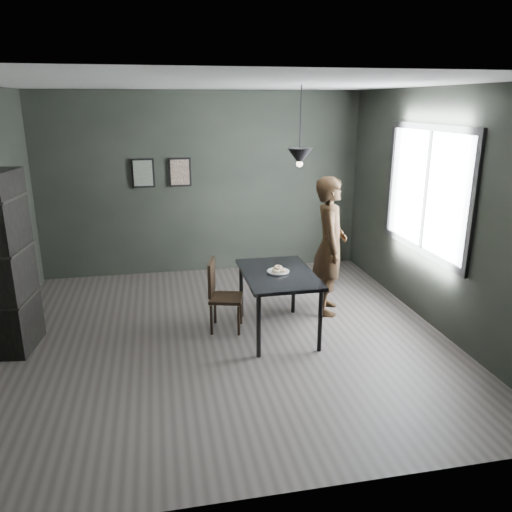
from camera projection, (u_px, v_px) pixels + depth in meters
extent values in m
plane|color=#35302E|center=(228.00, 337.00, 5.82)|extent=(5.00, 5.00, 0.00)
cube|color=black|center=(203.00, 184.00, 7.75)|extent=(5.00, 0.10, 2.80)
cube|color=silver|center=(223.00, 83.00, 5.00)|extent=(5.00, 5.00, 0.02)
cube|color=white|center=(427.00, 191.00, 6.01)|extent=(0.02, 1.80, 1.40)
cube|color=black|center=(426.00, 191.00, 6.00)|extent=(0.04, 1.96, 1.56)
cube|color=black|center=(278.00, 274.00, 5.72)|extent=(0.80, 1.20, 0.04)
cylinder|color=black|center=(259.00, 326.00, 5.26)|extent=(0.05, 0.05, 0.71)
cylinder|color=black|center=(320.00, 321.00, 5.39)|extent=(0.05, 0.05, 0.71)
cylinder|color=black|center=(241.00, 290.00, 6.27)|extent=(0.05, 0.05, 0.71)
cylinder|color=black|center=(293.00, 287.00, 6.40)|extent=(0.05, 0.05, 0.71)
cylinder|color=white|center=(278.00, 272.00, 5.72)|extent=(0.23, 0.23, 0.01)
torus|color=#FAE7C3|center=(282.00, 270.00, 5.71)|extent=(0.10, 0.10, 0.04)
torus|color=#FAE7C3|center=(277.00, 269.00, 5.75)|extent=(0.10, 0.10, 0.04)
torus|color=#FAE7C3|center=(276.00, 271.00, 5.68)|extent=(0.10, 0.10, 0.04)
torus|color=#FAE7C3|center=(278.00, 267.00, 5.70)|extent=(0.10, 0.10, 0.05)
imported|color=black|center=(330.00, 246.00, 6.29)|extent=(0.60, 0.74, 1.76)
cube|color=black|center=(226.00, 298.00, 5.91)|extent=(0.46, 0.46, 0.04)
cube|color=black|center=(212.00, 277.00, 5.84)|extent=(0.13, 0.37, 0.41)
cylinder|color=black|center=(211.00, 320.00, 5.83)|extent=(0.03, 0.03, 0.36)
cylinder|color=black|center=(239.00, 321.00, 5.81)|extent=(0.03, 0.03, 0.36)
cylinder|color=black|center=(215.00, 309.00, 6.13)|extent=(0.03, 0.03, 0.36)
cylinder|color=black|center=(241.00, 310.00, 6.11)|extent=(0.03, 0.03, 0.36)
cube|color=black|center=(7.00, 264.00, 5.29)|extent=(0.45, 0.70, 1.97)
cylinder|color=black|center=(301.00, 121.00, 5.36)|extent=(0.01, 0.01, 0.75)
cone|color=black|center=(300.00, 156.00, 5.47)|extent=(0.28, 0.28, 0.18)
sphere|color=#FFE0B2|center=(300.00, 164.00, 5.50)|extent=(0.07, 0.07, 0.07)
cube|color=black|center=(143.00, 173.00, 7.50)|extent=(0.34, 0.03, 0.44)
cube|color=#384F47|center=(143.00, 173.00, 7.48)|extent=(0.28, 0.01, 0.38)
cube|color=black|center=(180.00, 172.00, 7.60)|extent=(0.34, 0.03, 0.44)
cube|color=brown|center=(180.00, 172.00, 7.58)|extent=(0.28, 0.01, 0.38)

